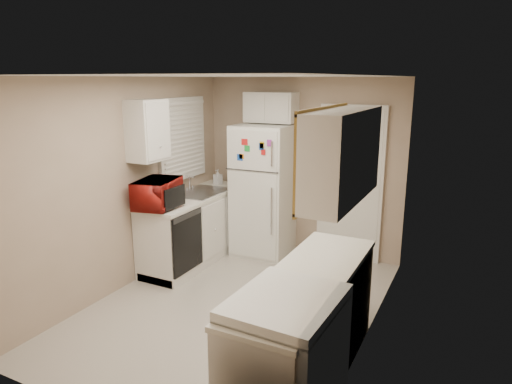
% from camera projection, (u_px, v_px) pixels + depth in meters
% --- Properties ---
extents(floor, '(3.80, 3.80, 0.00)m').
position_uv_depth(floor, '(235.00, 305.00, 4.91)').
color(floor, beige).
rests_on(floor, ground).
extents(ceiling, '(3.80, 3.80, 0.00)m').
position_uv_depth(ceiling, '(233.00, 76.00, 4.33)').
color(ceiling, white).
rests_on(ceiling, floor).
extents(wall_left, '(3.80, 3.80, 0.00)m').
position_uv_depth(wall_left, '(128.00, 184.00, 5.23)').
color(wall_left, tan).
rests_on(wall_left, floor).
extents(wall_right, '(3.80, 3.80, 0.00)m').
position_uv_depth(wall_right, '(373.00, 216.00, 4.02)').
color(wall_right, tan).
rests_on(wall_right, floor).
extents(wall_back, '(2.80, 2.80, 0.00)m').
position_uv_depth(wall_back, '(301.00, 167.00, 6.27)').
color(wall_back, tan).
rests_on(wall_back, floor).
extents(wall_front, '(2.80, 2.80, 0.00)m').
position_uv_depth(wall_front, '(92.00, 264.00, 2.98)').
color(wall_front, tan).
rests_on(wall_front, floor).
extents(left_counter, '(0.60, 1.80, 0.90)m').
position_uv_depth(left_counter, '(196.00, 228.00, 6.06)').
color(left_counter, silver).
rests_on(left_counter, floor).
extents(dishwasher, '(0.03, 0.58, 0.72)m').
position_uv_depth(dishwasher, '(188.00, 242.00, 5.41)').
color(dishwasher, black).
rests_on(dishwasher, floor).
extents(sink, '(0.54, 0.74, 0.16)m').
position_uv_depth(sink, '(201.00, 195.00, 6.09)').
color(sink, gray).
rests_on(sink, left_counter).
extents(microwave, '(0.66, 0.47, 0.40)m').
position_uv_depth(microwave, '(158.00, 195.00, 5.35)').
color(microwave, '#9E1711').
rests_on(microwave, left_counter).
extents(soap_bottle, '(0.12, 0.12, 0.22)m').
position_uv_depth(soap_bottle, '(218.00, 178.00, 6.52)').
color(soap_bottle, silver).
rests_on(soap_bottle, left_counter).
extents(window_blinds, '(0.10, 0.98, 1.08)m').
position_uv_depth(window_blinds, '(183.00, 139.00, 6.03)').
color(window_blinds, silver).
rests_on(window_blinds, wall_left).
extents(upper_cabinet_left, '(0.30, 0.45, 0.70)m').
position_uv_depth(upper_cabinet_left, '(147.00, 130.00, 5.21)').
color(upper_cabinet_left, silver).
rests_on(upper_cabinet_left, wall_left).
extents(refrigerator, '(0.76, 0.74, 1.78)m').
position_uv_depth(refrigerator, '(264.00, 190.00, 6.24)').
color(refrigerator, white).
rests_on(refrigerator, floor).
extents(cabinet_over_fridge, '(0.70, 0.30, 0.40)m').
position_uv_depth(cabinet_over_fridge, '(271.00, 107.00, 6.12)').
color(cabinet_over_fridge, silver).
rests_on(cabinet_over_fridge, wall_back).
extents(interior_door, '(0.86, 0.06, 2.08)m').
position_uv_depth(interior_door, '(350.00, 185.00, 5.98)').
color(interior_door, white).
rests_on(interior_door, floor).
extents(right_counter, '(0.60, 2.00, 0.90)m').
position_uv_depth(right_counter, '(306.00, 327.00, 3.63)').
color(right_counter, silver).
rests_on(right_counter, floor).
extents(stove, '(0.69, 0.84, 0.99)m').
position_uv_depth(stove, '(285.00, 362.00, 3.12)').
color(stove, white).
rests_on(stove, floor).
extents(upper_cabinet_right, '(0.30, 1.20, 0.70)m').
position_uv_depth(upper_cabinet_right, '(343.00, 156.00, 3.50)').
color(upper_cabinet_right, silver).
rests_on(upper_cabinet_right, wall_right).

